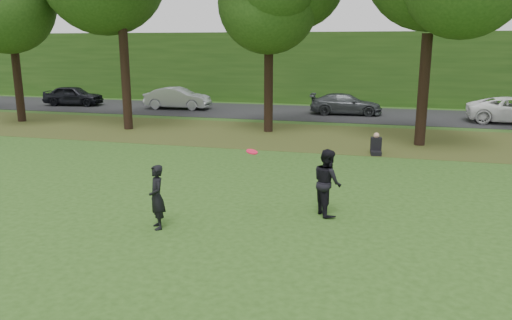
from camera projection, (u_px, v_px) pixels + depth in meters
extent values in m
plane|color=#284816|center=(253.00, 246.00, 10.65)|extent=(120.00, 120.00, 0.00)
cube|color=#4A411A|center=(327.00, 138.00, 22.88)|extent=(60.00, 7.00, 0.01)
cube|color=black|center=(343.00, 114.00, 30.41)|extent=(70.00, 7.00, 0.02)
cube|color=#1F4313|center=(352.00, 68.00, 35.49)|extent=(70.00, 3.00, 5.00)
imported|color=black|center=(157.00, 197.00, 11.52)|extent=(0.62, 0.66, 1.52)
imported|color=black|center=(327.00, 182.00, 12.44)|extent=(0.96, 1.03, 1.69)
imported|color=black|center=(73.00, 95.00, 34.53)|extent=(4.17, 2.13, 1.36)
imported|color=#A0A3A8|center=(178.00, 98.00, 32.65)|extent=(4.34, 1.68, 1.41)
imported|color=#3D4145|center=(346.00, 104.00, 30.15)|extent=(4.41, 2.06, 1.25)
cylinder|color=#F6143F|center=(252.00, 152.00, 11.52)|extent=(0.37, 0.37, 0.10)
cube|color=black|center=(376.00, 153.00, 19.33)|extent=(0.45, 0.59, 0.16)
cube|color=black|center=(376.00, 144.00, 19.53)|extent=(0.45, 0.37, 0.56)
sphere|color=tan|center=(376.00, 135.00, 19.45)|extent=(0.22, 0.22, 0.22)
cylinder|color=black|center=(18.00, 82.00, 27.21)|extent=(0.44, 0.44, 4.28)
cylinder|color=black|center=(126.00, 78.00, 24.61)|extent=(0.44, 0.44, 5.08)
cylinder|color=black|center=(268.00, 89.00, 24.01)|extent=(0.44, 0.44, 4.12)
cylinder|color=black|center=(423.00, 91.00, 20.70)|extent=(0.44, 0.44, 4.62)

